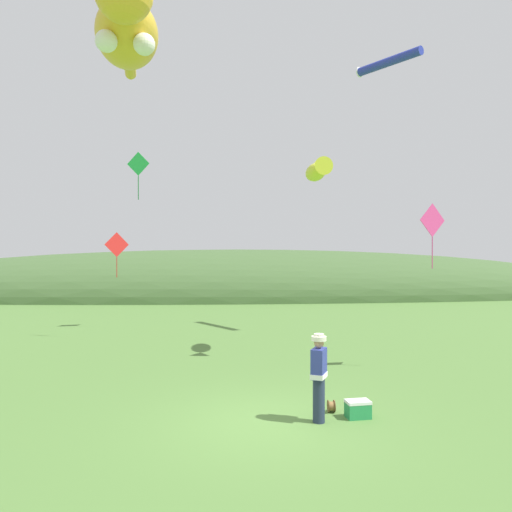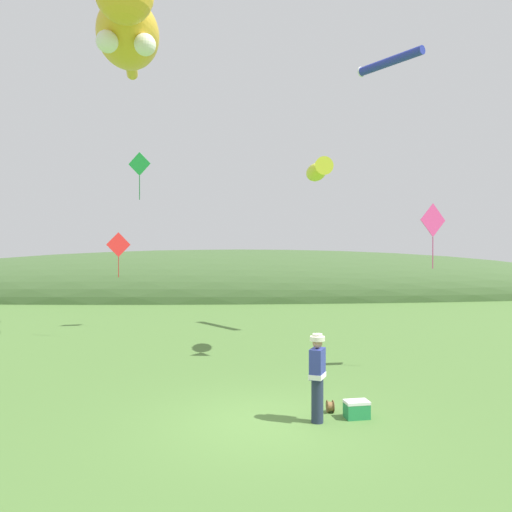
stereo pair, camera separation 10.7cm
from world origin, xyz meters
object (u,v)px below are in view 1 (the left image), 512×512
at_px(kite_spool, 331,406).
at_px(kite_giant_cat, 126,29).
at_px(kite_fish_windsock, 317,171).
at_px(picnic_cooler, 358,409).
at_px(kite_diamond_red, 117,245).
at_px(kite_diamond_pink, 432,221).
at_px(kite_diamond_green, 138,165).
at_px(kite_tube_streamer, 388,62).
at_px(festival_attendant, 319,375).

height_order(kite_spool, kite_giant_cat, kite_giant_cat).
bearing_deg(kite_fish_windsock, picnic_cooler, -92.38).
height_order(picnic_cooler, kite_diamond_red, kite_diamond_red).
bearing_deg(kite_giant_cat, kite_diamond_pink, -20.44).
height_order(picnic_cooler, kite_fish_windsock, kite_fish_windsock).
xyz_separation_m(kite_diamond_green, kite_diamond_red, (-1.51, 3.30, -3.00)).
xyz_separation_m(kite_giant_cat, kite_tube_streamer, (9.99, 2.75, 0.14)).
bearing_deg(kite_diamond_green, festival_attendant, -60.81).
xyz_separation_m(kite_tube_streamer, kite_diamond_red, (-11.40, 2.23, -7.45)).
height_order(kite_giant_cat, kite_diamond_green, kite_giant_cat).
distance_m(kite_fish_windsock, kite_diamond_pink, 4.00).
bearing_deg(kite_fish_windsock, kite_diamond_green, 154.02).
xyz_separation_m(festival_attendant, picnic_cooler, (0.85, 0.21, -0.77)).
bearing_deg(festival_attendant, kite_diamond_pink, 45.02).
bearing_deg(kite_diamond_pink, kite_diamond_green, 150.71).
height_order(kite_spool, kite_diamond_green, kite_diamond_green).
relative_size(kite_tube_streamer, kite_diamond_red, 1.37).
relative_size(picnic_cooler, kite_diamond_pink, 0.28).
height_order(festival_attendant, kite_spool, festival_attendant).
distance_m(picnic_cooler, kite_tube_streamer, 15.34).
relative_size(festival_attendant, kite_giant_cat, 0.23).
bearing_deg(kite_diamond_green, kite_fish_windsock, -25.98).
distance_m(kite_spool, kite_tube_streamer, 15.25).
bearing_deg(kite_diamond_green, kite_diamond_pink, -29.29).
distance_m(picnic_cooler, kite_giant_cat, 14.35).
bearing_deg(picnic_cooler, kite_tube_streamer, 68.64).
distance_m(picnic_cooler, kite_diamond_red, 14.77).
distance_m(kite_tube_streamer, kite_diamond_red, 13.80).
xyz_separation_m(kite_spool, kite_tube_streamer, (4.39, 9.63, 10.98)).
bearing_deg(kite_spool, kite_diamond_pink, 43.29).
xyz_separation_m(festival_attendant, kite_diamond_pink, (4.03, 4.03, 3.31)).
bearing_deg(kite_tube_streamer, festival_attendant, -115.00).
xyz_separation_m(kite_tube_streamer, kite_diamond_pink, (-0.74, -6.20, -6.84)).
bearing_deg(festival_attendant, kite_diamond_red, 118.01).
bearing_deg(kite_diamond_red, picnic_cooler, -58.60).
distance_m(festival_attendant, kite_giant_cat, 13.54).
bearing_deg(kite_fish_windsock, kite_giant_cat, 168.00).
distance_m(kite_tube_streamer, kite_diamond_pink, 9.26).
xyz_separation_m(picnic_cooler, kite_tube_streamer, (3.92, 10.02, 10.93)).
height_order(kite_tube_streamer, kite_diamond_green, kite_tube_streamer).
relative_size(kite_fish_windsock, kite_diamond_pink, 1.14).
bearing_deg(kite_spool, kite_giant_cat, 129.13).
bearing_deg(kite_spool, festival_attendant, -122.61).
distance_m(kite_spool, kite_giant_cat, 14.01).
xyz_separation_m(kite_spool, kite_diamond_red, (-7.01, 11.87, 3.53)).
bearing_deg(kite_diamond_green, picnic_cooler, -56.31).
height_order(kite_giant_cat, kite_tube_streamer, kite_giant_cat).
bearing_deg(kite_tube_streamer, kite_diamond_pink, -96.83).
distance_m(kite_diamond_pink, kite_diamond_green, 10.76).
distance_m(kite_fish_windsock, kite_tube_streamer, 7.51).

